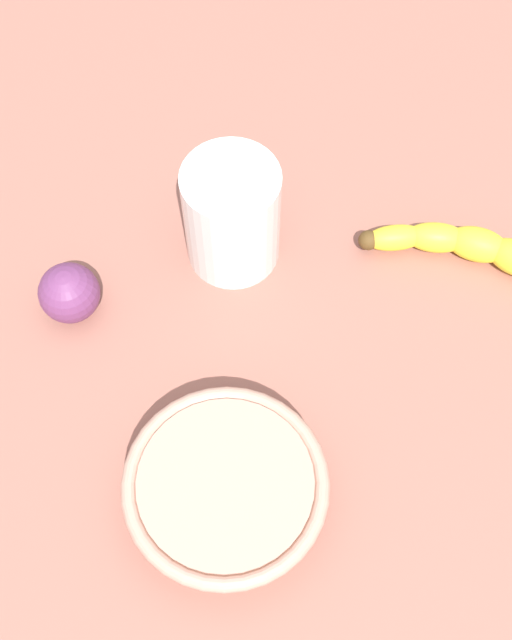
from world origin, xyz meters
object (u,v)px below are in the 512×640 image
object	(u,v)px
banana	(494,259)
plum_fruit	(69,293)
ceramic_bowl	(226,489)
smoothie_glass	(232,217)

from	to	relation	value
banana	plum_fruit	size ratio (longest dim) A/B	3.82
ceramic_bowl	plum_fruit	xyz separation A→B (cm)	(9.86, -19.09, 0.00)
ceramic_bowl	plum_fruit	world-z (taller)	plum_fruit
banana	smoothie_glass	size ratio (longest dim) A/B	1.86
banana	smoothie_glass	world-z (taller)	smoothie_glass
ceramic_bowl	plum_fruit	distance (cm)	21.48
banana	plum_fruit	distance (cm)	36.79
banana	smoothie_glass	distance (cm)	23.25
smoothie_glass	ceramic_bowl	bearing A→B (deg)	77.97
banana	smoothie_glass	xyz separation A→B (cm)	(22.04, -6.43, 3.65)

